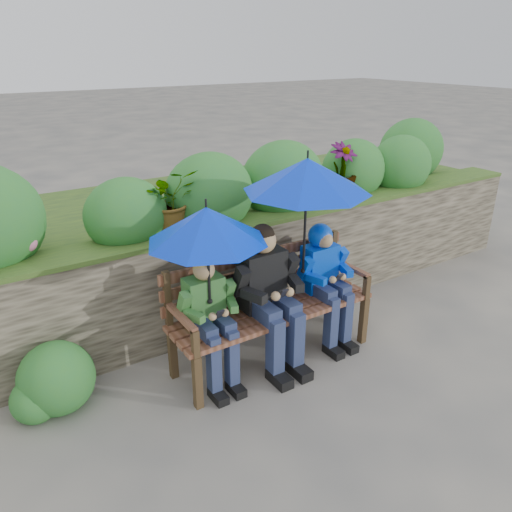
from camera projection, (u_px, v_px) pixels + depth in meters
ground at (262, 360)px, 4.33m from camera, size 60.00×60.00×0.00m
garden_backdrop at (174, 239)px, 5.28m from camera, size 8.00×2.88×1.80m
park_bench at (268, 300)px, 4.22m from camera, size 1.79×0.53×0.95m
boy_left at (210, 314)px, 3.83m from camera, size 0.45×0.52×1.07m
boy_middle at (269, 291)px, 4.06m from camera, size 0.56×0.65×1.22m
boy_right at (325, 274)px, 4.39m from camera, size 0.47×0.57×1.10m
umbrella_left at (207, 225)px, 3.55m from camera, size 0.90×0.90×0.83m
umbrella_right at (307, 175)px, 3.94m from camera, size 1.04×1.04×1.05m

